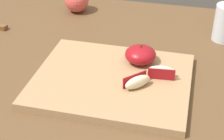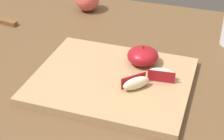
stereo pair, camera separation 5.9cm
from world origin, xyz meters
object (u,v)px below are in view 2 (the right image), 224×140
(apple_wedge_right, at_px, (136,83))
(apple_wedge_middle, at_px, (162,74))
(paring_knife, at_px, (4,22))
(cutting_board, at_px, (112,80))
(apple_half_skin_up, at_px, (143,56))

(apple_wedge_right, distance_m, apple_wedge_middle, 0.07)
(paring_knife, bearing_deg, cutting_board, -25.41)
(apple_wedge_right, bearing_deg, apple_half_skin_up, 96.49)
(apple_half_skin_up, bearing_deg, apple_wedge_middle, -42.31)
(apple_wedge_middle, relative_size, paring_knife, 0.42)
(cutting_board, xyz_separation_m, apple_wedge_right, (0.07, -0.03, 0.02))
(apple_half_skin_up, height_order, apple_wedge_right, apple_half_skin_up)
(apple_half_skin_up, relative_size, paring_knife, 0.49)
(apple_half_skin_up, bearing_deg, paring_knife, 166.01)
(paring_knife, bearing_deg, apple_wedge_middle, -17.88)
(apple_wedge_middle, bearing_deg, paring_knife, 162.12)
(cutting_board, height_order, paring_knife, cutting_board)
(apple_wedge_right, distance_m, paring_knife, 0.54)
(cutting_board, relative_size, apple_wedge_middle, 5.41)
(apple_wedge_right, bearing_deg, paring_knife, 155.07)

